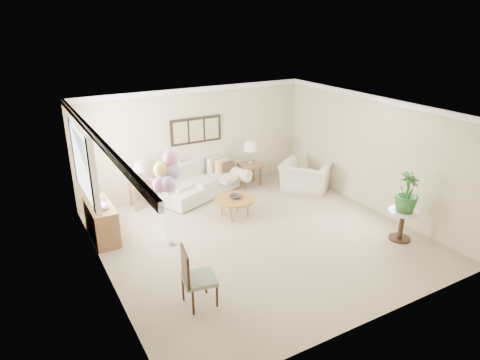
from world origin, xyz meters
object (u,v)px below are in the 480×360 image
at_px(armchair, 305,177).
at_px(accent_chair, 195,276).
at_px(sofa, 199,183).
at_px(coffee_table, 235,200).
at_px(balloon_cluster, 167,174).

xyz_separation_m(armchair, accent_chair, (-4.33, -2.88, 0.16)).
bearing_deg(sofa, coffee_table, -82.59).
bearing_deg(coffee_table, armchair, 11.22).
height_order(coffee_table, armchair, armchair).
distance_m(armchair, balloon_cluster, 4.26).
relative_size(armchair, accent_chair, 1.13).
height_order(armchair, balloon_cluster, balloon_cluster).
bearing_deg(coffee_table, balloon_cluster, -163.40).
bearing_deg(sofa, balloon_cluster, -127.01).
bearing_deg(armchair, coffee_table, 66.75).
height_order(coffee_table, accent_chair, accent_chair).
relative_size(coffee_table, balloon_cluster, 0.46).
bearing_deg(armchair, balloon_cluster, 69.07).
bearing_deg(accent_chair, sofa, 64.89).
distance_m(coffee_table, accent_chair, 3.17).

